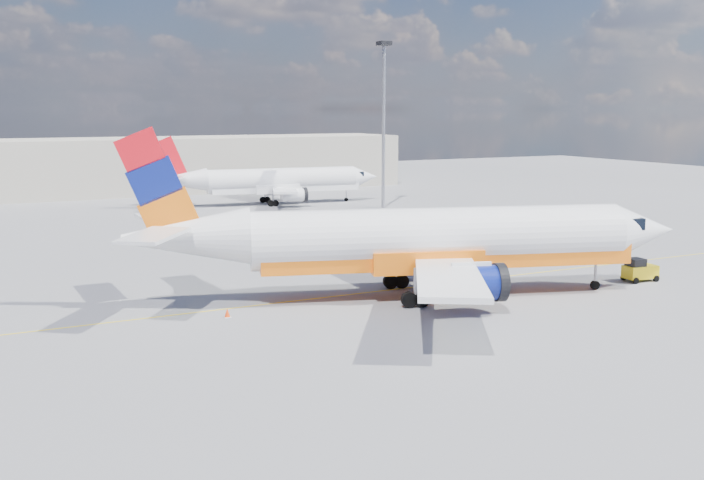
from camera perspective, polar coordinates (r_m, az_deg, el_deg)
name	(u,v)px	position (r m, az deg, el deg)	size (l,w,h in m)	color
ground	(383,303)	(50.17, 2.27, -4.60)	(240.00, 240.00, 0.00)	slate
taxi_line	(362,293)	(52.74, 0.70, -3.88)	(70.00, 0.15, 0.01)	yellow
terminal_main	(173,164)	(121.30, -12.91, 5.39)	(70.00, 14.00, 8.00)	#B4AC9B
main_jet	(421,241)	(51.22, 5.07, -0.04)	(37.27, 28.38, 11.28)	white
second_jet	(275,181)	(102.00, -5.63, 4.27)	(29.57, 23.26, 8.97)	white
gse_tug	(639,270)	(59.91, 20.17, -2.08)	(2.47, 1.66, 1.68)	black
traffic_cone	(227,313)	(47.27, -9.06, -5.26)	(0.39, 0.39, 0.55)	white
floodlight_mast	(384,109)	(97.51, 2.32, 9.48)	(1.48, 1.48, 20.31)	#9B9BA3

